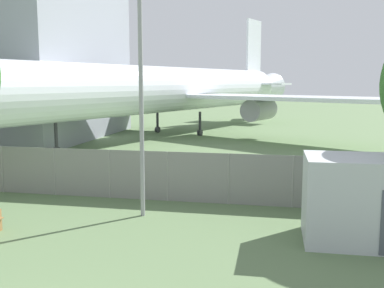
{
  "coord_description": "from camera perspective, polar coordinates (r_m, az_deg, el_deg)",
  "views": [
    {
      "loc": [
        4.57,
        -6.22,
        4.96
      ],
      "look_at": [
        0.45,
        14.49,
        2.0
      ],
      "focal_mm": 42.0,
      "sensor_mm": 36.0,
      "label": 1
    }
  ],
  "objects": [
    {
      "name": "light_mast",
      "position": [
        16.29,
        -6.53,
        9.42
      ],
      "size": [
        0.44,
        0.44,
        8.97
      ],
      "color": "#99999E",
      "rests_on": "ground"
    },
    {
      "name": "airplane",
      "position": [
        41.1,
        -2.96,
        6.87
      ],
      "size": [
        38.02,
        45.95,
        12.35
      ],
      "rotation": [
        0.0,
        0.0,
        -1.95
      ],
      "color": "white",
      "rests_on": "ground"
    },
    {
      "name": "portable_cabin",
      "position": [
        14.86,
        21.38,
        -6.68
      ],
      "size": [
        3.8,
        2.37,
        2.68
      ],
      "rotation": [
        0.0,
        0.0,
        0.02
      ],
      "color": "silver",
      "rests_on": "ground"
    },
    {
      "name": "perimeter_fence",
      "position": [
        18.7,
        -3.15,
        -4.12
      ],
      "size": [
        56.07,
        0.07,
        2.09
      ],
      "color": "gray",
      "rests_on": "ground"
    }
  ]
}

